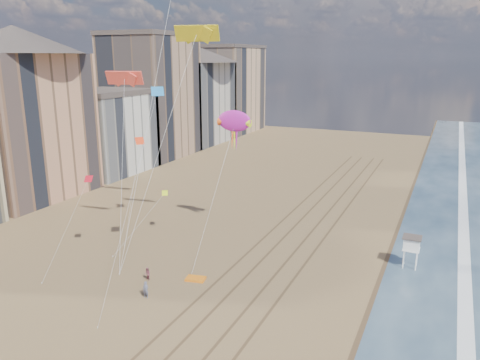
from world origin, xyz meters
name	(u,v)px	position (x,y,z in m)	size (l,w,h in m)	color
wet_sand	(429,242)	(19.00, 40.00, 0.00)	(260.00, 260.00, 0.00)	#42301E
foam	(464,247)	(23.20, 40.00, 0.00)	(260.00, 260.00, 0.00)	white
tracks	(285,249)	(2.55, 30.00, 0.01)	(7.68, 120.00, 0.01)	brown
buildings	(136,102)	(-45.73, 65.59, 13.55)	(34.72, 131.35, 29.00)	#C6B284
lifeguard_stand	(412,244)	(17.41, 31.06, 2.86)	(2.06, 2.06, 3.71)	white
grounded_kite	(196,279)	(-3.48, 18.00, 0.12)	(2.09, 1.33, 0.24)	orange
show_kite	(234,121)	(-5.14, 31.56, 15.53)	(4.54, 7.06, 19.59)	#B91CA1
kite_flyer_a	(146,290)	(-6.10, 12.55, 0.87)	(0.63, 0.42, 1.74)	slate
kite_flyer_b	(148,274)	(-8.17, 15.77, 0.73)	(0.70, 0.55, 1.45)	#984D59
parafoils	(170,18)	(-10.30, 25.51, 27.79)	(12.53, 6.06, 14.21)	black
small_kites	(140,141)	(-13.21, 22.52, 13.82)	(14.14, 14.97, 14.93)	#FF3D15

